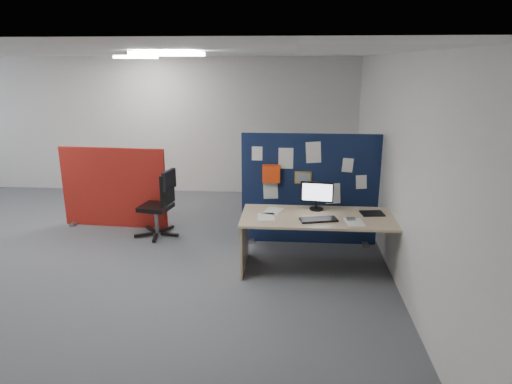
# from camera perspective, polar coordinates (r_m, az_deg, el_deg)

# --- Properties ---
(floor) EXTENTS (9.00, 9.00, 0.00)m
(floor) POSITION_cam_1_polar(r_m,az_deg,el_deg) (6.89, -23.86, -7.62)
(floor) COLOR #505358
(floor) RESTS_ON ground
(ceiling) EXTENTS (9.00, 7.00, 0.02)m
(ceiling) POSITION_cam_1_polar(r_m,az_deg,el_deg) (6.38, -26.66, 15.30)
(ceiling) COLOR white
(ceiling) RESTS_ON wall_back
(wall_back) EXTENTS (9.00, 0.02, 2.70)m
(wall_back) POSITION_cam_1_polar(r_m,az_deg,el_deg) (9.65, -15.10, 8.01)
(wall_back) COLOR silver
(wall_back) RESTS_ON floor
(wall_right) EXTENTS (0.02, 7.00, 2.70)m
(wall_right) POSITION_cam_1_polar(r_m,az_deg,el_deg) (5.80, 17.32, 2.85)
(wall_right) COLOR silver
(wall_right) RESTS_ON floor
(ceiling_lights) EXTENTS (4.10, 4.10, 0.04)m
(ceiling_lights) POSITION_cam_1_polar(r_m,az_deg,el_deg) (6.82, -21.22, 15.57)
(ceiling_lights) COLOR white
(ceiling_lights) RESTS_ON ceiling
(navy_divider) EXTENTS (1.97, 0.30, 1.63)m
(navy_divider) POSITION_cam_1_polar(r_m,az_deg,el_deg) (6.64, 6.56, 0.33)
(navy_divider) COLOR #0F1939
(navy_divider) RESTS_ON floor
(main_desk) EXTENTS (1.98, 0.88, 0.73)m
(main_desk) POSITION_cam_1_polar(r_m,az_deg,el_deg) (5.88, 7.92, -4.35)
(main_desk) COLOR tan
(main_desk) RESTS_ON floor
(monitor_main) EXTENTS (0.43, 0.18, 0.37)m
(monitor_main) POSITION_cam_1_polar(r_m,az_deg,el_deg) (5.96, 7.61, -0.29)
(monitor_main) COLOR black
(monitor_main) RESTS_ON main_desk
(keyboard) EXTENTS (0.48, 0.28, 0.02)m
(keyboard) POSITION_cam_1_polar(r_m,az_deg,el_deg) (5.62, 7.82, -3.44)
(keyboard) COLOR black
(keyboard) RESTS_ON main_desk
(mouse) EXTENTS (0.11, 0.08, 0.03)m
(mouse) POSITION_cam_1_polar(r_m,az_deg,el_deg) (5.71, 11.72, -3.30)
(mouse) COLOR gray
(mouse) RESTS_ON main_desk
(paper_tray) EXTENTS (0.31, 0.25, 0.01)m
(paper_tray) POSITION_cam_1_polar(r_m,az_deg,el_deg) (5.99, 14.32, -2.61)
(paper_tray) COLOR black
(paper_tray) RESTS_ON main_desk
(red_divider) EXTENTS (1.73, 0.30, 1.30)m
(red_divider) POSITION_cam_1_polar(r_m,az_deg,el_deg) (7.66, -17.36, 0.44)
(red_divider) COLOR maroon
(red_divider) RESTS_ON floor
(office_chair) EXTENTS (0.68, 0.68, 1.03)m
(office_chair) POSITION_cam_1_polar(r_m,az_deg,el_deg) (7.04, -11.72, -0.95)
(office_chair) COLOR black
(office_chair) RESTS_ON floor
(desk_papers) EXTENTS (1.31, 0.69, 0.00)m
(desk_papers) POSITION_cam_1_polar(r_m,az_deg,el_deg) (5.74, 5.13, -3.06)
(desk_papers) COLOR white
(desk_papers) RESTS_ON main_desk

